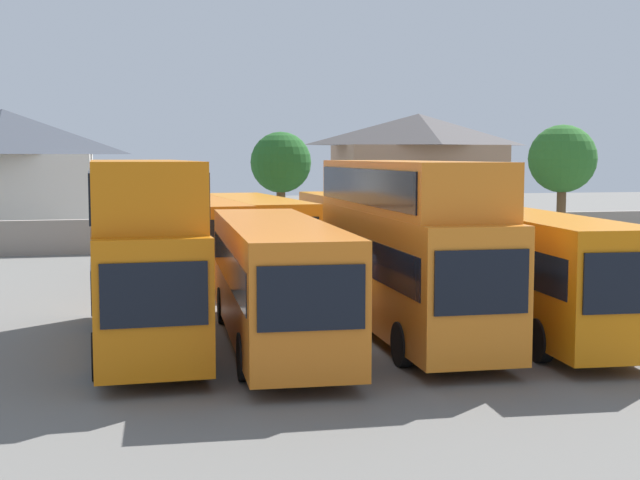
{
  "coord_description": "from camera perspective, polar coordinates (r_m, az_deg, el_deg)",
  "views": [
    {
      "loc": [
        -6.05,
        -23.38,
        5.1
      ],
      "look_at": [
        0.0,
        3.0,
        2.51
      ],
      "focal_mm": 49.66,
      "sensor_mm": 36.0,
      "label": 1
    }
  ],
  "objects": [
    {
      "name": "depot_boundary_wall",
      "position": [
        47.89,
        -5.6,
        0.4
      ],
      "size": [
        56.0,
        0.5,
        1.8
      ],
      "primitive_type": "cube",
      "color": "gray",
      "rests_on": "ground"
    },
    {
      "name": "bus_2",
      "position": [
        23.63,
        -2.88,
        -2.28
      ],
      "size": [
        3.07,
        11.55,
        3.35
      ],
      "rotation": [
        0.0,
        0.0,
        -1.62
      ],
      "color": "orange",
      "rests_on": "ground"
    },
    {
      "name": "bus_4",
      "position": [
        25.93,
        13.39,
        -1.64
      ],
      "size": [
        3.13,
        11.25,
        3.44
      ],
      "rotation": [
        0.0,
        0.0,
        -1.64
      ],
      "color": "orange",
      "rests_on": "ground"
    },
    {
      "name": "ground",
      "position": [
        42.13,
        -4.56,
        -1.51
      ],
      "size": [
        140.0,
        140.0,
        0.0
      ],
      "primitive_type": "plane",
      "color": "slate"
    },
    {
      "name": "house_terrace_centre",
      "position": [
        59.9,
        6.34,
        4.4
      ],
      "size": [
        11.15,
        6.38,
        7.89
      ],
      "color": "#9E7A60",
      "rests_on": "ground"
    },
    {
      "name": "bus_7",
      "position": [
        38.85,
        2.2,
        0.73
      ],
      "size": [
        2.63,
        11.64,
        3.31
      ],
      "rotation": [
        0.0,
        0.0,
        -1.56
      ],
      "color": "orange",
      "rests_on": "ground"
    },
    {
      "name": "tree_behind_wall",
      "position": [
        51.42,
        15.35,
        5.02
      ],
      "size": [
        3.8,
        3.8,
        6.83
      ],
      "color": "brown",
      "rests_on": "ground"
    },
    {
      "name": "tree_right_of_lot",
      "position": [
        50.65,
        -2.54,
        4.96
      ],
      "size": [
        3.48,
        3.48,
        6.46
      ],
      "color": "brown",
      "rests_on": "ground"
    },
    {
      "name": "bus_3",
      "position": [
        24.98,
        5.53,
        0.13
      ],
      "size": [
        2.77,
        11.28,
        4.95
      ],
      "rotation": [
        0.0,
        0.0,
        -1.59
      ],
      "color": "orange",
      "rests_on": "ground"
    },
    {
      "name": "bus_5",
      "position": [
        37.29,
        -7.91,
        0.48
      ],
      "size": [
        3.2,
        11.97,
        3.31
      ],
      "rotation": [
        0.0,
        0.0,
        -1.52
      ],
      "color": "orange",
      "rests_on": "ground"
    },
    {
      "name": "bus_1",
      "position": [
        23.8,
        -11.47,
        -0.2
      ],
      "size": [
        2.8,
        10.38,
        4.97
      ],
      "rotation": [
        0.0,
        0.0,
        -1.55
      ],
      "color": "orange",
      "rests_on": "ground"
    },
    {
      "name": "bus_6",
      "position": [
        37.75,
        -4.14,
        0.58
      ],
      "size": [
        3.37,
        11.07,
        3.31
      ],
      "rotation": [
        0.0,
        0.0,
        -1.5
      ],
      "color": "orange",
      "rests_on": "ground"
    },
    {
      "name": "house_terrace_left",
      "position": [
        56.8,
        -19.68,
        4.06
      ],
      "size": [
        10.74,
        7.7,
        7.89
      ],
      "color": "silver",
      "rests_on": "ground"
    }
  ]
}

